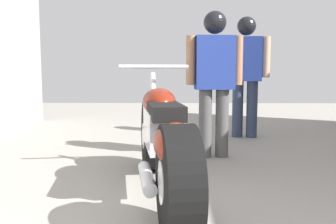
{
  "coord_description": "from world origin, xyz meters",
  "views": [
    {
      "loc": [
        -0.36,
        -0.62,
        0.99
      ],
      "look_at": [
        -0.43,
        3.33,
        0.55
      ],
      "focal_mm": 39.72,
      "sensor_mm": 36.0,
      "label": 1
    }
  ],
  "objects": [
    {
      "name": "ground_plane",
      "position": [
        0.0,
        3.13,
        0.0
      ],
      "size": [
        15.04,
        15.04,
        0.0
      ],
      "primitive_type": "plane",
      "color": "gray"
    },
    {
      "name": "motorcycle_maroon_cruiser",
      "position": [
        -0.45,
        2.22,
        0.44
      ],
      "size": [
        0.71,
        2.24,
        1.05
      ],
      "color": "black",
      "rests_on": "ground_plane"
    },
    {
      "name": "mechanic_in_blue",
      "position": [
        0.09,
        3.59,
        0.99
      ],
      "size": [
        0.65,
        0.27,
        1.65
      ],
      "color": "#4C4C4C",
      "rests_on": "ground_plane"
    },
    {
      "name": "mechanic_with_helmet",
      "position": [
        0.68,
        4.88,
        1.06
      ],
      "size": [
        0.7,
        0.33,
        1.77
      ],
      "color": "#2D3851",
      "rests_on": "ground_plane"
    }
  ]
}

